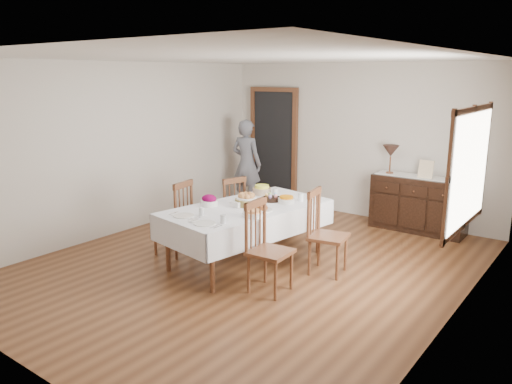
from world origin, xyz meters
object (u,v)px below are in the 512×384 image
Objects in this scene: table_lamp at (391,152)px; sideboard at (418,204)px; chair_left_far at (230,208)px; chair_right_near at (266,246)px; chair_right_far at (324,231)px; chair_left_near at (176,217)px; person at (247,161)px; dining_table at (247,213)px.

sideboard is at bearing 2.15° from table_lamp.
chair_left_far reaches higher than sideboard.
chair_right_near is 0.73× the size of sideboard.
table_lamp reaches higher than chair_right_far.
chair_left_near is 0.98× the size of chair_right_near.
chair_right_far is at bearing 99.46° from chair_left_far.
table_lamp is at bearing 161.18° from chair_left_far.
chair_left_near is 2.24× the size of table_lamp.
chair_left_near is at bearing 101.40° from person.
table_lamp is (0.12, 3.22, 0.69)m from chair_right_near.
chair_right_far reaches higher than chair_left_far.
table_lamp is (1.56, 2.12, 0.72)m from chair_left_far.
chair_right_near reaches higher than sideboard.
sideboard is 3.12m from person.
sideboard is at bearing 153.67° from chair_left_far.
sideboard is 0.93m from table_lamp.
chair_right_near reaches higher than chair_left_near.
chair_left_far is 0.68× the size of sideboard.
chair_right_near is at bearing 70.13° from chair_left_far.
chair_left_far is 2.12× the size of table_lamp.
chair_left_near is at bearing -120.93° from table_lamp.
chair_left_far is at bearing 71.41° from chair_right_far.
person reaches higher than dining_table.
dining_table is 0.91m from chair_left_far.
person reaches higher than sideboard.
chair_right_near is (0.72, -0.57, -0.14)m from dining_table.
chair_right_near is at bearing -28.77° from dining_table.
person is (-1.00, 1.70, 0.37)m from chair_left_far.
table_lamp reaches higher than chair_left_near.
chair_right_far reaches higher than dining_table.
dining_table is 0.93m from chair_right_near.
dining_table is 5.11× the size of table_lamp.
chair_right_far is at bearing -98.41° from sideboard.
person is (-1.72, 2.23, 0.20)m from dining_table.
chair_right_far is at bearing -20.38° from chair_right_near.
chair_left_near is 1.06× the size of chair_left_far.
chair_left_far is at bearing 115.24° from person.
chair_right_near is (1.44, -1.10, 0.04)m from chair_left_far.
chair_left_near is 2.70m from person.
chair_left_near is 0.59× the size of person.
chair_left_near is (-0.95, -0.34, -0.14)m from dining_table.
sideboard is (0.61, 3.24, -0.10)m from chair_right_near.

